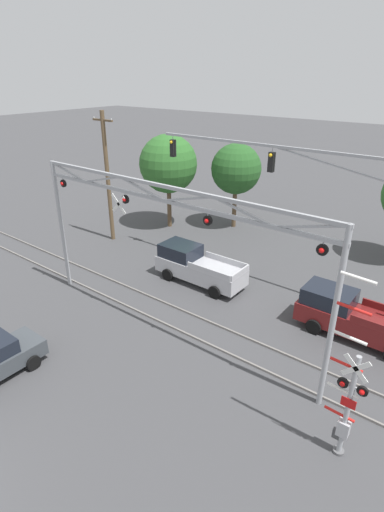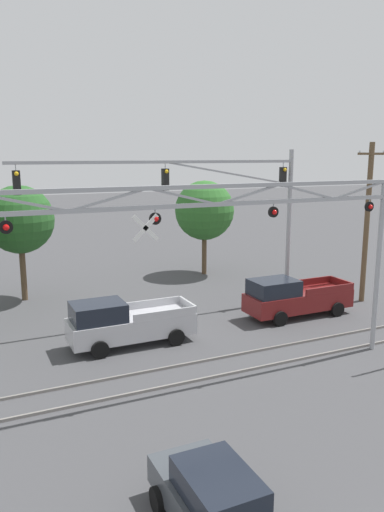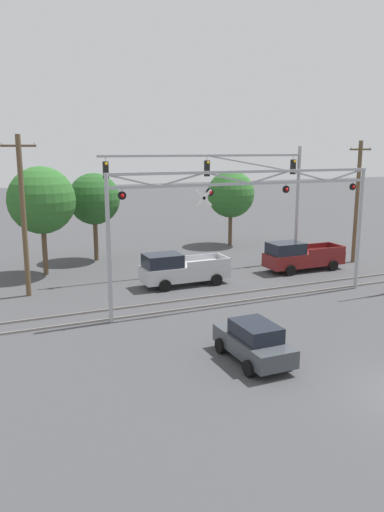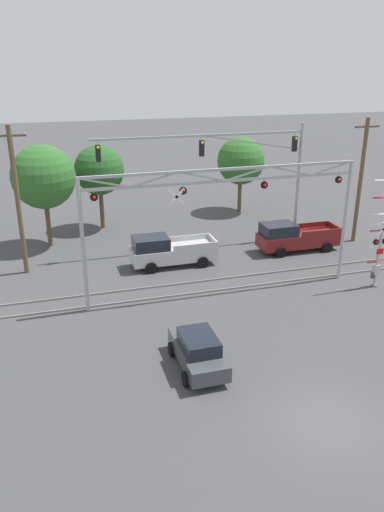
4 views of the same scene
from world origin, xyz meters
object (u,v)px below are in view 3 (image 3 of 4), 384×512
pickup_truck_following (300,256)px  background_tree_far_left_verge (231,194)px  pickup_truck_lead (180,269)px  utility_pole_left (23,215)px  background_tree_far_right_verge (94,199)px  traffic_signal_span (252,182)px  utility_pole_right (357,201)px  sedan_waiting (254,342)px  background_tree_beyond_span (42,200)px  crossing_gantry (249,205)px

pickup_truck_following → background_tree_far_left_verge: bearing=89.9°
pickup_truck_lead → pickup_truck_following: 8.73m
utility_pole_left → background_tree_far_left_verge: 19.43m
background_tree_far_right_verge → traffic_signal_span: bearing=-34.4°
traffic_signal_span → pickup_truck_following: (2.49, -2.34, -4.82)m
utility_pole_right → sedan_waiting: bearing=-142.0°
sedan_waiting → utility_pole_left: bearing=119.2°
sedan_waiting → background_tree_far_right_verge: bearing=94.3°
pickup_truck_following → sedan_waiting: 15.32m
pickup_truck_lead → background_tree_beyond_span: 9.95m
traffic_signal_span → background_tree_beyond_span: 13.73m
pickup_truck_following → utility_pole_right: bearing=7.0°
pickup_truck_following → background_tree_far_right_verge: bearing=143.6°
utility_pole_right → pickup_truck_lead: bearing=-176.7°
utility_pole_right → background_tree_beyond_span: utility_pole_right is taller
background_tree_beyond_span → crossing_gantry: bearing=-50.0°
utility_pole_right → utility_pole_left: bearing=178.5°
sedan_waiting → background_tree_far_left_verge: 24.01m
utility_pole_right → background_tree_far_left_verge: bearing=118.2°
background_tree_far_left_verge → sedan_waiting: bearing=-115.7°
crossing_gantry → background_tree_far_left_verge: bearing=65.2°
sedan_waiting → background_tree_far_right_verge: 20.44m
background_tree_beyond_span → utility_pole_left: bearing=-108.8°
pickup_truck_following → sedan_waiting: size_ratio=1.45×
pickup_truck_lead → background_tree_far_right_verge: size_ratio=0.83×
background_tree_beyond_span → background_tree_far_left_verge: bearing=15.3°
background_tree_beyond_span → background_tree_far_left_verge: (15.78, 4.33, -0.53)m
pickup_truck_following → utility_pole_right: (5.06, 0.62, 3.45)m
crossing_gantry → traffic_signal_span: traffic_signal_span is taller
pickup_truck_following → background_tree_far_left_verge: size_ratio=0.88×
background_tree_far_left_verge → pickup_truck_lead: bearing=-130.5°
pickup_truck_lead → crossing_gantry: bearing=-68.5°
traffic_signal_span → background_tree_far_left_verge: (2.51, 7.70, -1.51)m
utility_pole_left → crossing_gantry: bearing=-30.3°
sedan_waiting → background_tree_far_left_verge: size_ratio=0.61×
traffic_signal_span → background_tree_beyond_span: traffic_signal_span is taller
pickup_truck_following → background_tree_far_right_verge: background_tree_far_right_verge is taller
pickup_truck_following → pickup_truck_lead: bearing=-178.8°
traffic_signal_span → pickup_truck_following: 5.91m
traffic_signal_span → utility_pole_right: utility_pole_right is taller
utility_pole_right → crossing_gantry: bearing=-155.3°
background_tree_far_right_verge → crossing_gantry: bearing=-70.2°
background_tree_far_left_verge → background_tree_far_right_verge: (-11.79, -1.36, 0.18)m
pickup_truck_following → utility_pole_left: 17.70m
sedan_waiting → utility_pole_right: bearing=38.0°
traffic_signal_span → utility_pole_left: bearing=-175.7°
background_tree_far_left_verge → pickup_truck_following: bearing=-90.1°
traffic_signal_span → pickup_truck_following: size_ratio=2.60×
crossing_gantry → pickup_truck_following: (6.88, 4.88, -4.25)m
utility_pole_right → background_tree_far_right_verge: (-16.83, 8.06, 0.05)m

